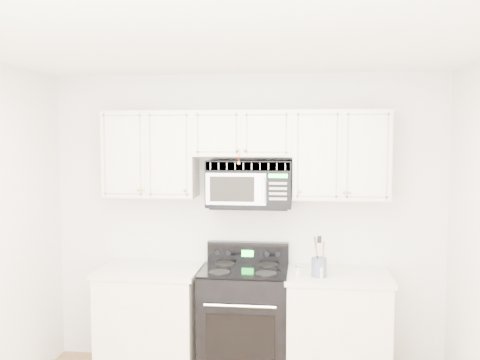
# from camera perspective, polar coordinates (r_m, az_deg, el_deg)

# --- Properties ---
(room) EXTENTS (3.51, 3.51, 2.61)m
(room) POSITION_cam_1_polar(r_m,az_deg,el_deg) (3.11, -2.91, -9.29)
(room) COLOR #9C6D42
(room) RESTS_ON ground
(base_cabinet_left) EXTENTS (0.86, 0.65, 0.92)m
(base_cabinet_left) POSITION_cam_1_polar(r_m,az_deg,el_deg) (4.88, -9.48, -14.83)
(base_cabinet_left) COLOR #F3E7CD
(base_cabinet_left) RESTS_ON ground
(base_cabinet_right) EXTENTS (0.86, 0.65, 0.92)m
(base_cabinet_right) POSITION_cam_1_polar(r_m,az_deg,el_deg) (4.71, 10.29, -15.58)
(base_cabinet_right) COLOR #F3E7CD
(base_cabinet_right) RESTS_ON ground
(range) EXTENTS (0.73, 0.66, 1.11)m
(range) POSITION_cam_1_polar(r_m,az_deg,el_deg) (4.71, 0.51, -14.74)
(range) COLOR black
(range) RESTS_ON ground
(upper_cabinets) EXTENTS (2.44, 0.37, 0.75)m
(upper_cabinets) POSITION_cam_1_polar(r_m,az_deg,el_deg) (4.59, 0.43, 3.20)
(upper_cabinets) COLOR #F3E7CD
(upper_cabinets) RESTS_ON ground
(microwave) EXTENTS (0.72, 0.41, 0.40)m
(microwave) POSITION_cam_1_polar(r_m,az_deg,el_deg) (4.58, 1.03, -0.36)
(microwave) COLOR black
(microwave) RESTS_ON ground
(utensil_crock) EXTENTS (0.12, 0.12, 0.33)m
(utensil_crock) POSITION_cam_1_polar(r_m,az_deg,el_deg) (4.41, 8.43, -9.06)
(utensil_crock) COLOR slate
(utensil_crock) RESTS_ON base_cabinet_right
(shaker_salt) EXTENTS (0.04, 0.04, 0.09)m
(shaker_salt) POSITION_cam_1_polar(r_m,az_deg,el_deg) (4.41, 6.20, -9.61)
(shaker_salt) COLOR silver
(shaker_salt) RESTS_ON base_cabinet_right
(shaker_pepper) EXTENTS (0.04, 0.04, 0.10)m
(shaker_pepper) POSITION_cam_1_polar(r_m,az_deg,el_deg) (4.38, 8.62, -9.64)
(shaker_pepper) COLOR silver
(shaker_pepper) RESTS_ON base_cabinet_right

